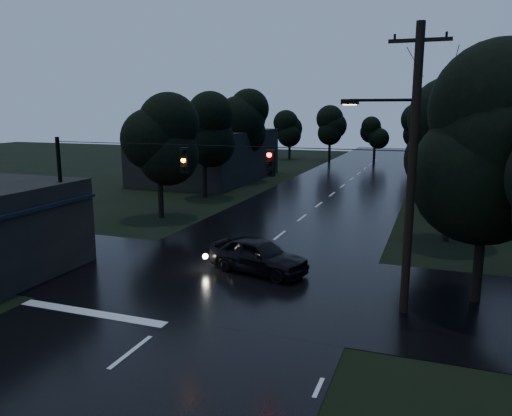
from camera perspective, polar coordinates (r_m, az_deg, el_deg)
The scene contains 15 objects.
main_road at distance 38.35m, azimuth 7.19°, elevation 0.35°, with size 12.00×120.00×0.02m, color black.
cross_street at distance 21.73m, azimuth -3.65°, elevation -8.13°, with size 60.00×9.00×0.02m, color black.
building_far_left at distance 52.00m, azimuth -5.46°, elevation 6.03°, with size 10.00×16.00×5.00m, color black.
utility_pole_main at distance 17.87m, azimuth 17.13°, elevation 4.51°, with size 3.50×0.30×10.00m.
utility_pole_far at distance 34.90m, azimuth 20.04°, elevation 5.12°, with size 2.00×0.30×7.50m.
anchor_pole_left at distance 24.13m, azimuth -21.29°, elevation 0.45°, with size 0.18×0.18×6.00m, color black.
span_signals at distance 19.45m, azimuth -3.54°, elevation 5.45°, with size 15.00×0.37×1.12m.
tree_corner_near at distance 19.85m, azimuth 25.11°, elevation 6.71°, with size 4.48×4.48×9.44m.
tree_left_a at distance 33.60m, azimuth -11.08°, elevation 7.71°, with size 3.92×3.92×8.26m.
tree_left_b at distance 40.90m, azimuth -5.99°, elevation 8.98°, with size 4.20×4.20×8.85m.
tree_left_c at distance 50.28m, azimuth -1.56°, elevation 9.88°, with size 4.48×4.48×9.44m.
tree_right_a at distance 28.79m, azimuth 21.60°, elevation 7.32°, with size 4.20×4.20×8.85m.
tree_right_b at distance 36.78m, azimuth 22.33°, elevation 8.55°, with size 4.48×4.48×9.44m.
tree_right_c at distance 46.79m, azimuth 22.70°, elevation 9.39°, with size 4.76×4.76×10.03m.
car at distance 22.36m, azimuth 0.25°, elevation -5.41°, with size 1.87×4.64×1.58m, color black.
Camera 1 is at (8.30, -6.74, 7.21)m, focal length 35.00 mm.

